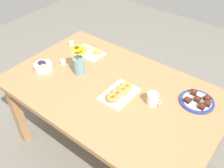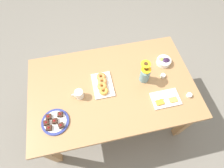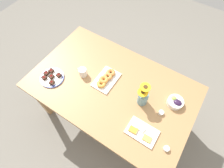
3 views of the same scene
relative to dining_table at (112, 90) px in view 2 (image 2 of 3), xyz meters
The scene contains 10 objects.
ground_plane 0.65m from the dining_table, ahead, with size 6.00×6.00×0.00m, color slate.
dining_table is the anchor object (origin of this frame).
coffee_mug 0.35m from the dining_table, ahead, with size 0.11×0.08×0.09m.
grape_bowl 0.62m from the dining_table, 164.88° to the right, with size 0.15×0.15×0.07m.
cheese_platter 0.52m from the dining_table, 151.69° to the left, with size 0.26×0.17×0.03m.
croissant_platter 0.14m from the dining_table, 18.50° to the right, with size 0.19×0.28×0.05m.
jam_cup_honey 0.53m from the dining_table, behind, with size 0.05×0.05×0.03m.
jam_cup_berry 0.73m from the dining_table, 159.39° to the left, with size 0.05×0.05×0.03m.
dessert_plate 0.62m from the dining_table, 23.77° to the left, with size 0.24×0.24×0.05m.
flower_vase 0.36m from the dining_table, behind, with size 0.10×0.12×0.25m.
Camera 2 is at (0.18, 0.80, 2.22)m, focal length 28.00 mm.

